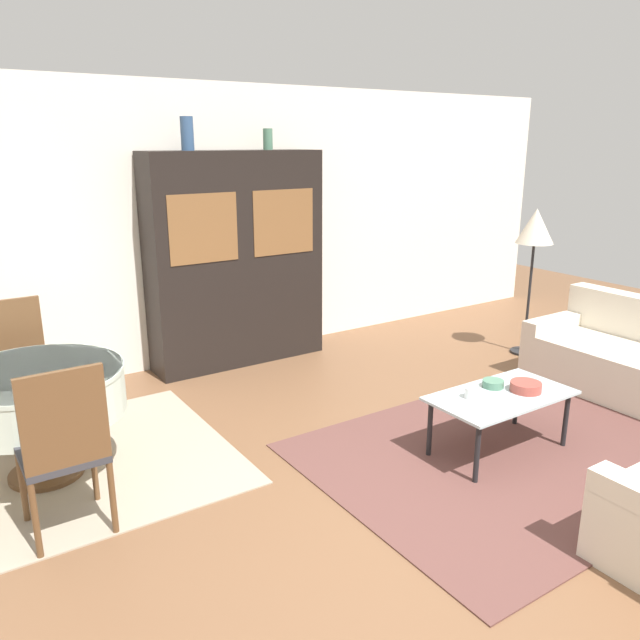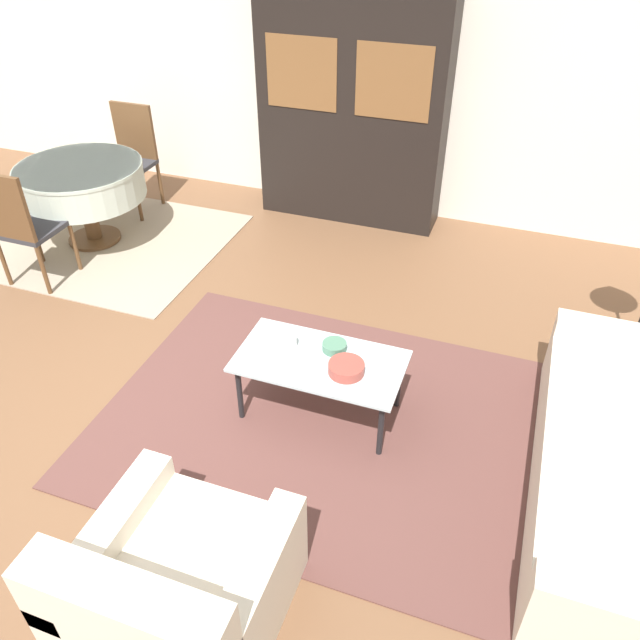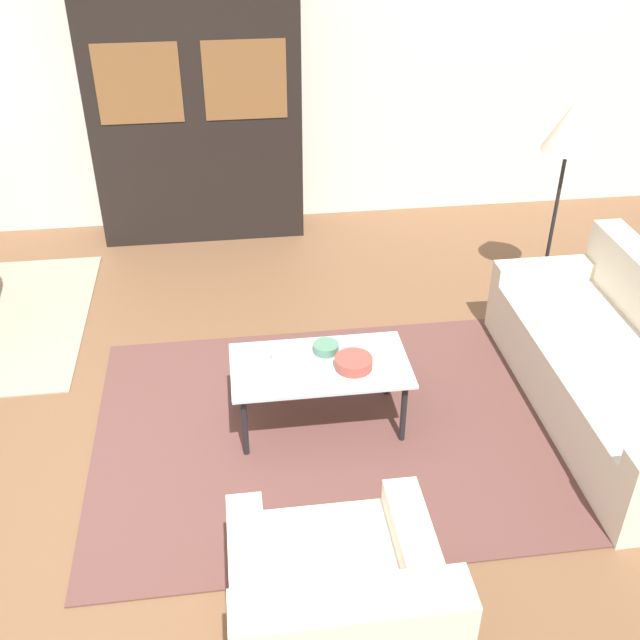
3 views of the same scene
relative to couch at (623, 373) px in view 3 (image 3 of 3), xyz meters
The scene contains 11 objects.
ground_plane 3.08m from the couch, behind, with size 14.00×14.00×0.00m, color brown.
wall_back 4.51m from the couch, 133.78° to the left, with size 10.00×0.06×2.70m.
area_rug 1.79m from the couch, behind, with size 2.85×2.14×0.01m.
couch is the anchor object (origin of this frame).
armchair 2.43m from the couch, 144.05° to the right, with size 0.88×0.89×0.78m.
coffee_table 1.85m from the couch, behind, with size 1.04×0.56×0.43m.
display_cabinet 3.91m from the couch, 130.96° to the left, with size 1.74×0.44×2.08m.
floor_lamp 1.76m from the couch, 86.32° to the left, with size 0.37×0.37×1.51m.
cup 2.09m from the couch, behind, with size 0.10×0.10×0.08m.
bowl 1.67m from the couch, behind, with size 0.22×0.22×0.07m.
bowl_small 1.82m from the couch, behind, with size 0.15×0.15×0.05m.
Camera 3 is at (0.73, -2.90, 3.02)m, focal length 42.00 mm.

